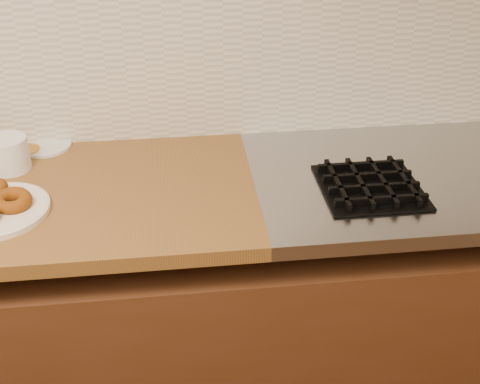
# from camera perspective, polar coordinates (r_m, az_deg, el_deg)

# --- Properties ---
(base_cabinet) EXTENTS (3.60, 0.60, 0.77)m
(base_cabinet) POSITION_cam_1_polar(r_m,az_deg,el_deg) (1.94, -14.09, -12.97)
(base_cabinet) COLOR #4A2918
(base_cabinet) RESTS_ON floor
(backsplash) EXTENTS (3.60, 0.02, 0.60)m
(backsplash) POSITION_cam_1_polar(r_m,az_deg,el_deg) (1.79, -16.56, 13.32)
(backsplash) COLOR silver
(backsplash) RESTS_ON wall_back
(ring_donut) EXTENTS (0.14, 0.14, 0.04)m
(ring_donut) POSITION_cam_1_polar(r_m,az_deg,el_deg) (1.58, -20.81, -0.75)
(ring_donut) COLOR brown
(ring_donut) RESTS_ON donut_plate
(plastic_tub) EXTENTS (0.12, 0.12, 0.09)m
(plastic_tub) POSITION_cam_1_polar(r_m,az_deg,el_deg) (1.77, -21.11, 3.40)
(plastic_tub) COLOR white
(plastic_tub) RESTS_ON butcher_block
(tub_lid) EXTENTS (0.17, 0.17, 0.01)m
(tub_lid) POSITION_cam_1_polar(r_m,az_deg,el_deg) (1.88, -17.90, 4.19)
(tub_lid) COLOR silver
(tub_lid) RESTS_ON butcher_block
(brass_jar_lid) EXTENTS (0.09, 0.09, 0.01)m
(brass_jar_lid) POSITION_cam_1_polar(r_m,az_deg,el_deg) (1.87, -19.53, 3.73)
(brass_jar_lid) COLOR #BD8630
(brass_jar_lid) RESTS_ON butcher_block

